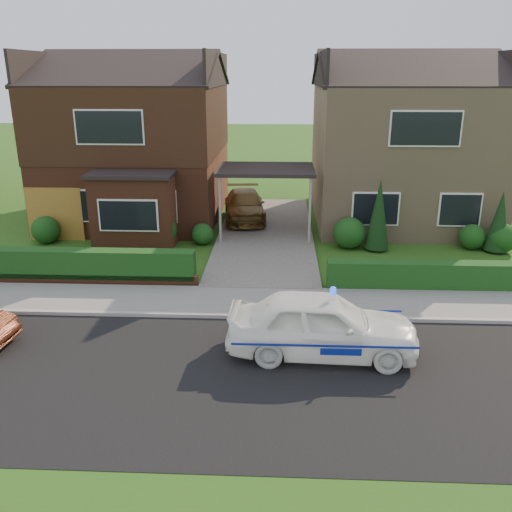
{
  "coord_description": "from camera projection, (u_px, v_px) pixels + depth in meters",
  "views": [
    {
      "loc": [
        0.57,
        -10.29,
        6.38
      ],
      "look_at": [
        -0.05,
        3.5,
        1.65
      ],
      "focal_mm": 38.0,
      "sensor_mm": 36.0,
      "label": 1
    }
  ],
  "objects": [
    {
      "name": "shrub_left_far",
      "position": [
        46.0,
        230.0,
        20.99
      ],
      "size": [
        1.08,
        1.08,
        1.08
      ],
      "primitive_type": "sphere",
      "color": "#103412",
      "rests_on": "ground"
    },
    {
      "name": "potted_plant_a",
      "position": [
        170.0,
        261.0,
        18.12
      ],
      "size": [
        0.4,
        0.32,
        0.68
      ],
      "primitive_type": "imported",
      "rotation": [
        0.0,
        0.0,
        -0.23
      ],
      "color": "gray",
      "rests_on": "ground"
    },
    {
      "name": "dwarf_wall",
      "position": [
        76.0,
        279.0,
        17.02
      ],
      "size": [
        7.7,
        0.25,
        0.36
      ],
      "primitive_type": "cube",
      "color": "brown",
      "rests_on": "ground"
    },
    {
      "name": "driveway",
      "position": [
        266.0,
        234.0,
        22.19
      ],
      "size": [
        3.8,
        12.0,
        0.12
      ],
      "primitive_type": "cube",
      "color": "#666059",
      "rests_on": "ground"
    },
    {
      "name": "garage_door",
      "position": [
        55.0,
        214.0,
        21.24
      ],
      "size": [
        2.2,
        0.1,
        2.1
      ],
      "primitive_type": "cube",
      "color": "olive",
      "rests_on": "ground"
    },
    {
      "name": "ground",
      "position": [
        251.0,
        379.0,
        11.82
      ],
      "size": [
        120.0,
        120.0,
        0.0
      ],
      "primitive_type": "plane",
      "color": "#2A5216",
      "rests_on": "ground"
    },
    {
      "name": "sidewalk",
      "position": [
        259.0,
        302.0,
        15.68
      ],
      "size": [
        60.0,
        2.0,
        0.1
      ],
      "primitive_type": "cube",
      "color": "slate",
      "rests_on": "ground"
    },
    {
      "name": "conifer_b",
      "position": [
        499.0,
        223.0,
        19.79
      ],
      "size": [
        0.9,
        0.9,
        2.2
      ],
      "primitive_type": "cone",
      "color": "black",
      "rests_on": "ground"
    },
    {
      "name": "kerb",
      "position": [
        257.0,
        317.0,
        14.68
      ],
      "size": [
        60.0,
        0.16,
        0.12
      ],
      "primitive_type": "cube",
      "color": "#9E9993",
      "rests_on": "ground"
    },
    {
      "name": "potted_plant_c",
      "position": [
        133.0,
        267.0,
        17.56
      ],
      "size": [
        0.52,
        0.52,
        0.68
      ],
      "primitive_type": "imported",
      "rotation": [
        0.0,
        0.0,
        1.05
      ],
      "color": "gray",
      "rests_on": "ground"
    },
    {
      "name": "police_car",
      "position": [
        322.0,
        325.0,
        12.64
      ],
      "size": [
        4.08,
        4.51,
        1.68
      ],
      "rotation": [
        0.0,
        0.0,
        1.53
      ],
      "color": "white",
      "rests_on": "ground"
    },
    {
      "name": "shrub_right_near",
      "position": [
        349.0,
        233.0,
        20.37
      ],
      "size": [
        1.2,
        1.2,
        1.2
      ],
      "primitive_type": "sphere",
      "color": "#103412",
      "rests_on": "ground"
    },
    {
      "name": "driveway_car",
      "position": [
        244.0,
        205.0,
        23.96
      ],
      "size": [
        2.16,
        4.4,
        1.23
      ],
      "primitive_type": "imported",
      "rotation": [
        0.0,
        0.0,
        0.11
      ],
      "color": "brown",
      "rests_on": "driveway"
    },
    {
      "name": "conifer_a",
      "position": [
        378.0,
        217.0,
        19.91
      ],
      "size": [
        0.9,
        0.9,
        2.6
      ],
      "primitive_type": "cone",
      "color": "black",
      "rests_on": "ground"
    },
    {
      "name": "house_left",
      "position": [
        138.0,
        132.0,
        23.97
      ],
      "size": [
        7.5,
        9.53,
        7.25
      ],
      "color": "brown",
      "rests_on": "ground"
    },
    {
      "name": "carport_link",
      "position": [
        266.0,
        171.0,
        21.31
      ],
      "size": [
        3.8,
        3.0,
        2.77
      ],
      "color": "black",
      "rests_on": "ground"
    },
    {
      "name": "hedge_right",
      "position": [
        449.0,
        290.0,
        16.62
      ],
      "size": [
        7.5,
        0.55,
        0.8
      ],
      "primitive_type": "cube",
      "color": "#103412",
      "rests_on": "ground"
    },
    {
      "name": "shrub_right_mid",
      "position": [
        472.0,
        237.0,
        20.31
      ],
      "size": [
        0.96,
        0.96,
        0.96
      ],
      "primitive_type": "sphere",
      "color": "#103412",
      "rests_on": "ground"
    },
    {
      "name": "hedge_left",
      "position": [
        79.0,
        283.0,
        17.22
      ],
      "size": [
        7.5,
        0.55,
        0.9
      ],
      "primitive_type": "cube",
      "color": "#103412",
      "rests_on": "ground"
    },
    {
      "name": "shrub_left_near",
      "position": [
        202.0,
        234.0,
        20.86
      ],
      "size": [
        0.84,
        0.84,
        0.84
      ],
      "primitive_type": "sphere",
      "color": "#103412",
      "rests_on": "ground"
    },
    {
      "name": "road",
      "position": [
        251.0,
        379.0,
        11.82
      ],
      "size": [
        60.0,
        6.0,
        0.02
      ],
      "primitive_type": "cube",
      "color": "black",
      "rests_on": "ground"
    },
    {
      "name": "shrub_right_far",
      "position": [
        502.0,
        238.0,
        19.96
      ],
      "size": [
        1.08,
        1.08,
        1.08
      ],
      "primitive_type": "sphere",
      "color": "#103412",
      "rests_on": "ground"
    },
    {
      "name": "potted_plant_b",
      "position": [
        118.0,
        239.0,
        20.39
      ],
      "size": [
        0.52,
        0.49,
        0.74
      ],
      "primitive_type": "imported",
      "rotation": [
        0.0,
        0.0,
        1.02
      ],
      "color": "gray",
      "rests_on": "ground"
    },
    {
      "name": "shrub_left_mid",
      "position": [
        159.0,
        230.0,
        20.56
      ],
      "size": [
        1.32,
        1.32,
        1.32
      ],
      "primitive_type": "sphere",
      "color": "#103412",
      "rests_on": "ground"
    },
    {
      "name": "house_right",
      "position": [
        401.0,
        137.0,
        23.61
      ],
      "size": [
        7.5,
        8.06,
        7.25
      ],
      "color": "tan",
      "rests_on": "ground"
    }
  ]
}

